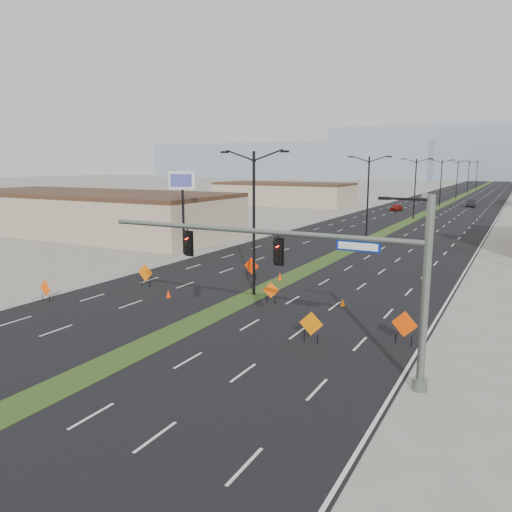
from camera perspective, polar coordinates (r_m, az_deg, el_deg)
The scene contains 29 objects.
ground at distance 26.03m, azimuth -13.20°, elevation -10.39°, with size 600.00×600.00×0.00m, color gray.
road_surface at distance 119.52m, azimuth 20.49°, elevation 5.44°, with size 25.00×400.00×0.02m, color black.
median_strip at distance 119.52m, azimuth 20.49°, elevation 5.44°, with size 2.00×400.00×0.04m, color #2A4819.
building_sw_near at distance 70.65m, azimuth -18.54°, elevation 4.55°, with size 40.00×16.00×5.00m, color tan.
building_sw_far at distance 114.04m, azimuth 3.22°, elevation 7.01°, with size 30.00×14.00×4.50m, color tan.
mesa_west at distance 327.76m, azimuth 3.84°, elevation 10.80°, with size 180.00×50.00×22.00m, color #8695A6.
mesa_backdrop at distance 341.27m, azimuth 20.94°, elevation 10.97°, with size 140.00×50.00×32.00m, color #8695A6.
signal_mast at distance 21.95m, azimuth 6.89°, elevation -1.05°, with size 16.30×0.60×8.00m.
streetlight_0 at distance 34.42m, azimuth -0.24°, elevation 4.26°, with size 5.15×0.24×10.02m.
streetlight_1 at distance 60.42m, azimuth 12.66°, elevation 6.70°, with size 5.15×0.24×10.02m.
streetlight_2 at distance 87.66m, azimuth 17.72°, elevation 7.56°, with size 5.15×0.24×10.02m.
streetlight_3 at distance 115.27m, azimuth 20.38°, elevation 7.99°, with size 5.15×0.24×10.02m.
streetlight_4 at distance 143.03m, azimuth 22.01°, elevation 8.25°, with size 5.15×0.24×10.02m.
streetlight_5 at distance 170.87m, azimuth 23.11°, elevation 8.41°, with size 5.15×0.24×10.02m.
streetlight_6 at distance 198.75m, azimuth 23.90°, elevation 8.53°, with size 5.15×0.24×10.02m.
car_left at distance 102.62m, azimuth 15.74°, elevation 5.35°, with size 1.55×3.86×1.31m, color maroon.
car_mid at distance 117.40m, azimuth 23.40°, elevation 5.55°, with size 1.66×4.76×1.57m, color black.
car_far at distance 141.15m, azimuth 18.75°, elevation 6.52°, with size 2.01×4.93×1.43m, color #B4BBBF.
construction_sign_0 at distance 36.38m, azimuth -22.94°, elevation -3.50°, with size 1.12×0.20×1.50m.
construction_sign_1 at distance 38.37m, azimuth -12.54°, elevation -1.94°, with size 1.34×0.05×1.79m.
construction_sign_2 at distance 39.74m, azimuth -0.52°, elevation -1.22°, with size 1.38×0.16×1.84m.
construction_sign_3 at distance 33.19m, azimuth 1.72°, elevation -4.02°, with size 1.03×0.42×1.44m.
construction_sign_4 at distance 26.07m, azimuth 6.31°, elevation -7.81°, with size 1.27×0.14×1.69m.
construction_sign_5 at distance 26.65m, azimuth 16.60°, elevation -7.60°, with size 1.36×0.25×1.83m.
cone_0 at distance 35.18m, azimuth -9.98°, elevation -4.26°, with size 0.35×0.35×0.59m, color red.
cone_1 at distance 39.77m, azimuth 2.75°, elevation -2.35°, with size 0.39×0.39×0.65m, color #EE3405.
cone_2 at distance 33.12m, azimuth 9.87°, elevation -5.23°, with size 0.32×0.32×0.53m, color #DB6504.
cone_3 at distance 42.88m, azimuth -0.66°, elevation -1.39°, with size 0.39×0.39×0.64m, color #D64704.
pole_sign_west at distance 51.66m, azimuth -8.42°, elevation 7.78°, with size 2.68×1.34×8.42m.
Camera 1 is at (16.38, -18.04, 9.16)m, focal length 35.00 mm.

